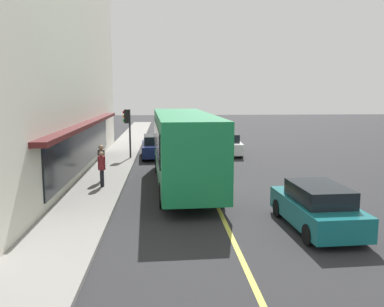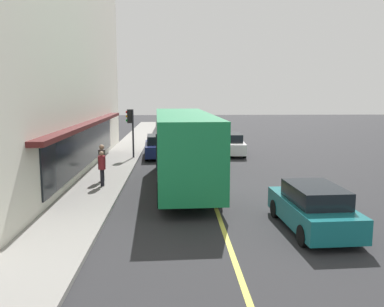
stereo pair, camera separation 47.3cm
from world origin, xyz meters
TOP-DOWN VIEW (x-y plane):
  - ground at (0.00, 0.00)m, footprint 120.00×120.00m
  - sidewalk at (0.00, 5.25)m, footprint 80.00×2.44m
  - lane_centre_stripe at (0.00, 0.00)m, footprint 36.00×0.16m
  - bus at (-0.10, 1.19)m, footprint 11.23×3.01m
  - traffic_light at (7.87, 4.53)m, footprint 0.30×0.52m
  - car_white at (9.79, -2.43)m, footprint 4.39×2.04m
  - car_teal at (-6.58, -2.93)m, footprint 4.39×2.04m
  - car_navy at (8.82, 2.75)m, footprint 4.39×2.05m
  - pedestrian_mid_block at (-0.53, 4.99)m, footprint 0.34×0.34m
  - pedestrian_waiting at (0.61, 5.18)m, footprint 0.34×0.34m

SIDE VIEW (x-z plane):
  - ground at x=0.00m, z-range 0.00..0.00m
  - lane_centre_stripe at x=0.00m, z-range 0.00..0.01m
  - sidewalk at x=0.00m, z-range 0.00..0.15m
  - car_white at x=9.79m, z-range -0.02..1.50m
  - car_teal at x=-6.58m, z-range -0.02..1.50m
  - car_navy at x=8.82m, z-range -0.02..1.50m
  - pedestrian_mid_block at x=-0.53m, z-range 0.31..1.95m
  - pedestrian_waiting at x=0.61m, z-range 0.34..2.14m
  - bus at x=-0.10m, z-range 0.24..3.74m
  - traffic_light at x=7.87m, z-range 0.93..4.13m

